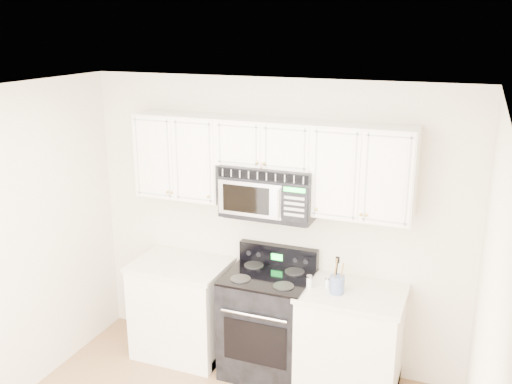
% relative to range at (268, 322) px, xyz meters
% --- Properties ---
extents(room, '(3.51, 3.51, 2.61)m').
position_rel_range_xyz_m(room, '(-0.06, -1.44, 0.82)').
color(room, olive).
rests_on(room, ground).
extents(base_cabinet_left, '(0.86, 0.65, 0.92)m').
position_rel_range_xyz_m(base_cabinet_left, '(-0.86, -0.00, -0.06)').
color(base_cabinet_left, beige).
rests_on(base_cabinet_left, ground).
extents(base_cabinet_right, '(0.86, 0.65, 0.92)m').
position_rel_range_xyz_m(base_cabinet_right, '(0.74, -0.00, -0.06)').
color(base_cabinet_right, beige).
rests_on(base_cabinet_right, ground).
extents(range, '(0.73, 0.67, 1.11)m').
position_rel_range_xyz_m(range, '(0.00, 0.00, 0.00)').
color(range, black).
rests_on(range, ground).
extents(upper_cabinets, '(2.44, 0.37, 0.75)m').
position_rel_range_xyz_m(upper_cabinets, '(-0.06, 0.14, 1.45)').
color(upper_cabinets, beige).
rests_on(upper_cabinets, ground).
extents(microwave, '(0.80, 0.45, 0.44)m').
position_rel_range_xyz_m(microwave, '(-0.03, 0.10, 1.19)').
color(microwave, black).
rests_on(microwave, ground).
extents(utensil_crock, '(0.12, 0.12, 0.32)m').
position_rel_range_xyz_m(utensil_crock, '(0.63, -0.09, 0.52)').
color(utensil_crock, slate).
rests_on(utensil_crock, base_cabinet_right).
extents(shaker_salt, '(0.05, 0.05, 0.11)m').
position_rel_range_xyz_m(shaker_salt, '(0.39, -0.08, 0.49)').
color(shaker_salt, white).
rests_on(shaker_salt, base_cabinet_right).
extents(shaker_pepper, '(0.04, 0.04, 0.10)m').
position_rel_range_xyz_m(shaker_pepper, '(0.53, -0.03, 0.48)').
color(shaker_pepper, white).
rests_on(shaker_pepper, base_cabinet_right).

